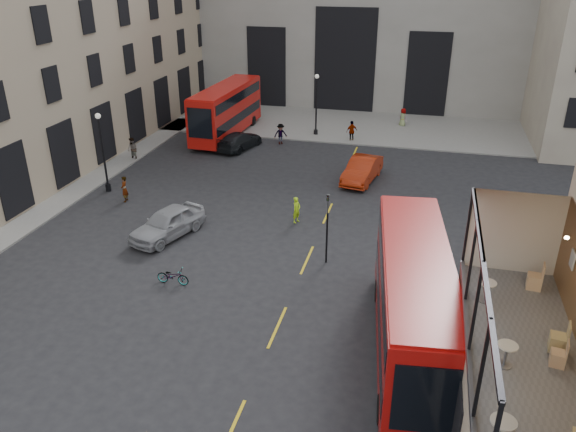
% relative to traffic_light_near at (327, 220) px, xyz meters
% --- Properties ---
extents(host_frontage, '(3.00, 11.00, 4.50)m').
position_rel_traffic_light_near_xyz_m(host_frontage, '(7.50, -12.00, -0.17)').
color(host_frontage, tan).
rests_on(host_frontage, ground).
extents(cafe_floor, '(3.00, 10.00, 0.10)m').
position_rel_traffic_light_near_xyz_m(cafe_floor, '(7.50, -12.00, 2.12)').
color(cafe_floor, slate).
rests_on(cafe_floor, host_frontage).
extents(gateway, '(35.00, 10.60, 18.00)m').
position_rel_traffic_light_near_xyz_m(gateway, '(-4.00, 35.99, 6.96)').
color(gateway, gray).
rests_on(gateway, ground).
extents(pavement_far, '(40.00, 12.00, 0.12)m').
position_rel_traffic_light_near_xyz_m(pavement_far, '(-5.00, 26.00, -2.36)').
color(pavement_far, slate).
rests_on(pavement_far, ground).
extents(traffic_light_near, '(0.16, 0.20, 3.80)m').
position_rel_traffic_light_near_xyz_m(traffic_light_near, '(0.00, 0.00, 0.00)').
color(traffic_light_near, black).
rests_on(traffic_light_near, ground).
extents(traffic_light_far, '(0.16, 0.20, 3.80)m').
position_rel_traffic_light_near_xyz_m(traffic_light_far, '(-14.00, 16.00, 0.00)').
color(traffic_light_far, black).
rests_on(traffic_light_far, ground).
extents(street_lamp_a, '(0.36, 0.36, 5.33)m').
position_rel_traffic_light_near_xyz_m(street_lamp_a, '(-16.00, 6.00, -0.03)').
color(street_lamp_a, black).
rests_on(street_lamp_a, ground).
extents(street_lamp_b, '(0.36, 0.36, 5.33)m').
position_rel_traffic_light_near_xyz_m(street_lamp_b, '(-5.00, 22.00, -0.03)').
color(street_lamp_b, black).
rests_on(street_lamp_b, ground).
extents(bus_near, '(3.79, 11.36, 4.45)m').
position_rel_traffic_light_near_xyz_m(bus_near, '(4.50, -6.30, 0.07)').
color(bus_near, '#A70D0B').
rests_on(bus_near, ground).
extents(bus_far, '(2.92, 10.97, 4.34)m').
position_rel_traffic_light_near_xyz_m(bus_far, '(-12.50, 20.02, 0.01)').
color(bus_far, '#B7110C').
rests_on(bus_far, ground).
extents(car_a, '(3.39, 5.19, 1.64)m').
position_rel_traffic_light_near_xyz_m(car_a, '(-9.19, 0.79, -1.60)').
color(car_a, gray).
rests_on(car_a, ground).
extents(car_b, '(2.54, 5.21, 1.64)m').
position_rel_traffic_light_near_xyz_m(car_b, '(0.32, 12.01, -1.60)').
color(car_b, '#982109').
rests_on(car_b, ground).
extents(car_c, '(3.08, 5.12, 1.39)m').
position_rel_traffic_light_near_xyz_m(car_c, '(-10.30, 16.78, -1.73)').
color(car_c, black).
rests_on(car_c, ground).
extents(bicycle, '(1.61, 0.57, 0.85)m').
position_rel_traffic_light_near_xyz_m(bicycle, '(-6.79, -3.84, -2.00)').
color(bicycle, gray).
rests_on(bicycle, ground).
extents(cyclist, '(0.59, 0.69, 1.59)m').
position_rel_traffic_light_near_xyz_m(cyclist, '(-2.59, 4.33, -1.63)').
color(cyclist, '#ADE418').
rests_on(cyclist, ground).
extents(pedestrian_a, '(1.02, 0.88, 1.81)m').
position_rel_traffic_light_near_xyz_m(pedestrian_a, '(-17.31, 12.01, -1.52)').
color(pedestrian_a, gray).
rests_on(pedestrian_a, ground).
extents(pedestrian_b, '(1.29, 1.11, 1.73)m').
position_rel_traffic_light_near_xyz_m(pedestrian_b, '(-7.37, 18.86, -1.56)').
color(pedestrian_b, gray).
rests_on(pedestrian_b, ground).
extents(pedestrian_c, '(1.09, 0.98, 1.78)m').
position_rel_traffic_light_near_xyz_m(pedestrian_c, '(-1.70, 21.02, -1.53)').
color(pedestrian_c, gray).
rests_on(pedestrian_c, ground).
extents(pedestrian_d, '(0.98, 0.96, 1.71)m').
position_rel_traffic_light_near_xyz_m(pedestrian_d, '(2.23, 26.68, -1.57)').
color(pedestrian_d, gray).
rests_on(pedestrian_d, ground).
extents(pedestrian_e, '(0.53, 0.69, 1.69)m').
position_rel_traffic_light_near_xyz_m(pedestrian_e, '(-14.00, 4.69, -1.58)').
color(pedestrian_e, gray).
rests_on(pedestrian_e, ground).
extents(cafe_table_near, '(0.57, 0.57, 0.72)m').
position_rel_traffic_light_near_xyz_m(cafe_table_near, '(6.54, -15.08, 2.65)').
color(cafe_table_near, beige).
rests_on(cafe_table_near, cafe_floor).
extents(cafe_table_mid, '(0.54, 0.54, 0.67)m').
position_rel_traffic_light_near_xyz_m(cafe_table_mid, '(6.90, -12.24, 2.62)').
color(cafe_table_mid, white).
rests_on(cafe_table_mid, cafe_floor).
extents(cafe_table_far, '(0.55, 0.55, 0.69)m').
position_rel_traffic_light_near_xyz_m(cafe_table_far, '(6.62, -9.17, 2.63)').
color(cafe_table_far, white).
rests_on(cafe_table_far, cafe_floor).
extents(cafe_chair_b, '(0.43, 0.43, 0.77)m').
position_rel_traffic_light_near_xyz_m(cafe_chair_b, '(8.26, -11.87, 2.41)').
color(cafe_chair_b, tan).
rests_on(cafe_chair_b, cafe_floor).
extents(cafe_chair_c, '(0.50, 0.50, 0.90)m').
position_rel_traffic_light_near_xyz_m(cafe_chair_c, '(8.37, -11.22, 2.45)').
color(cafe_chair_c, tan).
rests_on(cafe_chair_c, cafe_floor).
extents(cafe_chair_d, '(0.50, 0.50, 0.91)m').
position_rel_traffic_light_near_xyz_m(cafe_chair_d, '(8.21, -8.00, 2.45)').
color(cafe_chair_d, '#D9AE7D').
rests_on(cafe_chair_d, cafe_floor).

